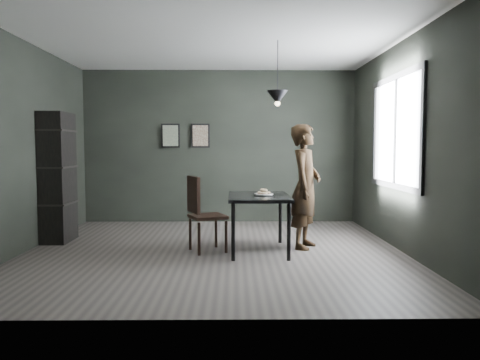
{
  "coord_description": "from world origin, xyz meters",
  "views": [
    {
      "loc": [
        0.28,
        -6.18,
        1.39
      ],
      "look_at": [
        0.35,
        0.05,
        0.95
      ],
      "focal_mm": 35.0,
      "sensor_mm": 36.0,
      "label": 1
    }
  ],
  "objects_px": {
    "wood_chair": "(201,209)",
    "white_plate": "(264,195)",
    "woman": "(305,186)",
    "pendant_lamp": "(277,97)",
    "cafe_table": "(259,201)",
    "shelf_unit": "(58,177)"
  },
  "relations": [
    {
      "from": "white_plate",
      "to": "wood_chair",
      "type": "bearing_deg",
      "value": -177.32
    },
    {
      "from": "woman",
      "to": "wood_chair",
      "type": "xyz_separation_m",
      "value": [
        -1.41,
        -0.24,
        -0.28
      ]
    },
    {
      "from": "white_plate",
      "to": "pendant_lamp",
      "type": "height_order",
      "value": "pendant_lamp"
    },
    {
      "from": "wood_chair",
      "to": "pendant_lamp",
      "type": "relative_size",
      "value": 1.16
    },
    {
      "from": "white_plate",
      "to": "pendant_lamp",
      "type": "distance_m",
      "value": 1.31
    },
    {
      "from": "white_plate",
      "to": "wood_chair",
      "type": "relative_size",
      "value": 0.23
    },
    {
      "from": "pendant_lamp",
      "to": "woman",
      "type": "bearing_deg",
      "value": 14.05
    },
    {
      "from": "white_plate",
      "to": "shelf_unit",
      "type": "height_order",
      "value": "shelf_unit"
    },
    {
      "from": "cafe_table",
      "to": "woman",
      "type": "relative_size",
      "value": 0.7
    },
    {
      "from": "cafe_table",
      "to": "wood_chair",
      "type": "height_order",
      "value": "wood_chair"
    },
    {
      "from": "shelf_unit",
      "to": "woman",
      "type": "bearing_deg",
      "value": -8.06
    },
    {
      "from": "cafe_table",
      "to": "woman",
      "type": "bearing_deg",
      "value": 17.12
    },
    {
      "from": "wood_chair",
      "to": "white_plate",
      "type": "bearing_deg",
      "value": -20.3
    },
    {
      "from": "cafe_table",
      "to": "shelf_unit",
      "type": "distance_m",
      "value": 3.01
    },
    {
      "from": "woman",
      "to": "pendant_lamp",
      "type": "bearing_deg",
      "value": 126.07
    },
    {
      "from": "woman",
      "to": "wood_chair",
      "type": "height_order",
      "value": "woman"
    },
    {
      "from": "white_plate",
      "to": "pendant_lamp",
      "type": "bearing_deg",
      "value": 29.59
    },
    {
      "from": "white_plate",
      "to": "woman",
      "type": "relative_size",
      "value": 0.14
    },
    {
      "from": "cafe_table",
      "to": "wood_chair",
      "type": "distance_m",
      "value": 0.77
    },
    {
      "from": "white_plate",
      "to": "woman",
      "type": "xyz_separation_m",
      "value": [
        0.58,
        0.2,
        0.1
      ]
    },
    {
      "from": "shelf_unit",
      "to": "wood_chair",
      "type": "bearing_deg",
      "value": -19.02
    },
    {
      "from": "cafe_table",
      "to": "white_plate",
      "type": "relative_size",
      "value": 5.22
    }
  ]
}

